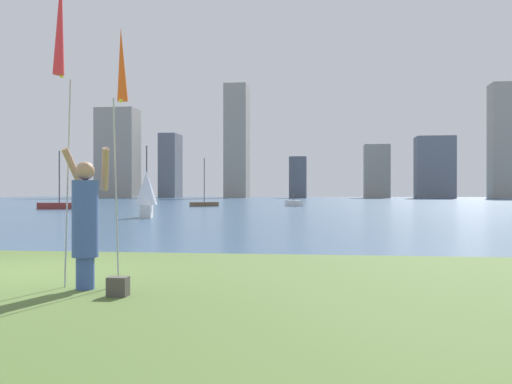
# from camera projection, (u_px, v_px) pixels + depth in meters

# --- Properties ---
(ground) EXTENTS (120.00, 138.00, 0.12)m
(ground) POSITION_uv_depth(u_px,v_px,m) (278.00, 205.00, 60.62)
(ground) COLOR #4C662D
(person) EXTENTS (0.73, 0.54, 1.99)m
(person) POSITION_uv_depth(u_px,v_px,m) (85.00, 219.00, 8.36)
(person) COLOR #3F59A5
(person) RESTS_ON ground
(kite_flag_left) EXTENTS (0.16, 0.48, 4.56)m
(kite_flag_left) POSITION_uv_depth(u_px,v_px,m) (60.00, 27.00, 8.39)
(kite_flag_left) COLOR #B2B2B7
(kite_flag_left) RESTS_ON ground
(kite_flag_right) EXTENTS (0.16, 0.47, 3.78)m
(kite_flag_right) POSITION_uv_depth(u_px,v_px,m) (121.00, 71.00, 8.75)
(kite_flag_right) COLOR #B2B2B7
(kite_flag_right) RESTS_ON ground
(bag) EXTENTS (0.26, 0.20, 0.25)m
(bag) POSITION_uv_depth(u_px,v_px,m) (118.00, 286.00, 7.80)
(bag) COLOR #4C4742
(bag) RESTS_ON ground
(sailboat_3) EXTENTS (1.69, 2.10, 3.84)m
(sailboat_3) POSITION_uv_depth(u_px,v_px,m) (294.00, 203.00, 52.00)
(sailboat_3) COLOR silver
(sailboat_3) RESTS_ON ground
(sailboat_5) EXTENTS (2.41, 1.90, 4.17)m
(sailboat_5) POSITION_uv_depth(u_px,v_px,m) (204.00, 203.00, 51.68)
(sailboat_5) COLOR brown
(sailboat_5) RESTS_ON ground
(sailboat_6) EXTENTS (3.12, 1.31, 4.32)m
(sailboat_6) POSITION_uv_depth(u_px,v_px,m) (59.00, 205.00, 44.15)
(sailboat_6) COLOR maroon
(sailboat_6) RESTS_ON ground
(sailboat_8) EXTENTS (1.32, 2.25, 3.65)m
(sailboat_8) POSITION_uv_depth(u_px,v_px,m) (146.00, 194.00, 30.08)
(sailboat_8) COLOR silver
(sailboat_8) RESTS_ON ground
(skyline_tower_0) EXTENTS (7.23, 5.49, 16.58)m
(skyline_tower_0) POSITION_uv_depth(u_px,v_px,m) (118.00, 153.00, 111.03)
(skyline_tower_0) COLOR gray
(skyline_tower_0) RESTS_ON ground
(skyline_tower_1) EXTENTS (3.29, 6.00, 12.23)m
(skyline_tower_1) POSITION_uv_depth(u_px,v_px,m) (170.00, 166.00, 114.91)
(skyline_tower_1) COLOR slate
(skyline_tower_1) RESTS_ON ground
(skyline_tower_2) EXTENTS (4.19, 5.79, 21.21)m
(skyline_tower_2) POSITION_uv_depth(u_px,v_px,m) (237.00, 142.00, 112.40)
(skyline_tower_2) COLOR gray
(skyline_tower_2) RESTS_ON ground
(skyline_tower_3) EXTENTS (3.04, 3.69, 7.47)m
(skyline_tower_3) POSITION_uv_depth(u_px,v_px,m) (298.00, 177.00, 107.95)
(skyline_tower_3) COLOR #565B66
(skyline_tower_3) RESTS_ON ground
(skyline_tower_4) EXTENTS (4.63, 4.32, 9.76)m
(skyline_tower_4) POSITION_uv_depth(u_px,v_px,m) (377.00, 171.00, 109.57)
(skyline_tower_4) COLOR gray
(skyline_tower_4) RESTS_ON ground
(skyline_tower_5) EXTENTS (6.57, 5.28, 10.85)m
(skyline_tower_5) POSITION_uv_depth(u_px,v_px,m) (435.00, 167.00, 105.13)
(skyline_tower_5) COLOR slate
(skyline_tower_5) RESTS_ON ground
(skyline_tower_6) EXTENTS (4.51, 4.84, 20.73)m
(skyline_tower_6) POSITION_uv_depth(u_px,v_px,m) (503.00, 141.00, 107.95)
(skyline_tower_6) COLOR gray
(skyline_tower_6) RESTS_ON ground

